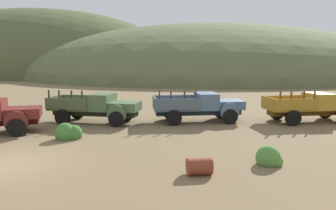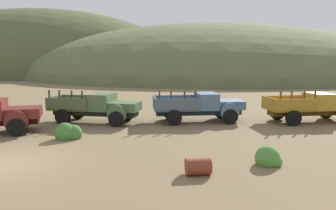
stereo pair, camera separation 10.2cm
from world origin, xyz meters
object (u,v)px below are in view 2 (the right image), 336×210
at_px(truck_mustard, 317,107).
at_px(truck_weathered_green, 101,107).
at_px(oil_drum_foreground, 198,166).
at_px(truck_chalk_blue, 205,106).

bearing_deg(truck_mustard, truck_weathered_green, 173.22).
xyz_separation_m(truck_mustard, oil_drum_foreground, (-8.91, -9.39, -0.69)).
bearing_deg(oil_drum_foreground, truck_mustard, 46.49).
bearing_deg(truck_weathered_green, truck_mustard, 12.59).
xyz_separation_m(truck_weathered_green, oil_drum_foreground, (5.12, -9.40, -0.69)).
xyz_separation_m(truck_chalk_blue, oil_drum_foreground, (-1.59, -9.65, -0.69)).
bearing_deg(truck_chalk_blue, truck_weathered_green, 177.07).
xyz_separation_m(truck_chalk_blue, truck_mustard, (7.31, -0.27, -0.00)).
bearing_deg(oil_drum_foreground, truck_chalk_blue, 80.63).
xyz_separation_m(truck_weathered_green, truck_chalk_blue, (6.71, 0.25, 0.00)).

